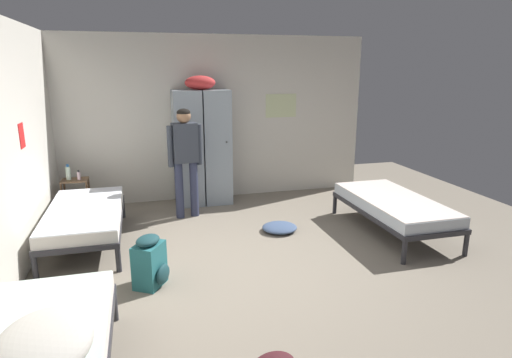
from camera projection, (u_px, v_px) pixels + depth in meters
The scene contains 13 objects.
ground_plane at pixel (262, 265), 4.93m from camera, with size 9.02×9.02×0.00m, color gray.
room_backdrop at pixel (134, 135), 5.53m from camera, with size 5.21×5.70×2.71m.
locker_bank at pixel (202, 145), 6.98m from camera, with size 0.90×0.55×2.07m.
shelf_unit at pixel (76, 194), 6.49m from camera, with size 0.38×0.30×0.57m.
bed_left_rear at pixel (85, 216), 5.44m from camera, with size 0.90×1.90×0.49m.
bed_left_front at pixel (37, 355), 2.81m from camera, with size 0.90×1.90×0.49m.
bed_right at pixel (393, 205), 5.84m from camera, with size 0.90×1.90×0.49m.
bedding_heap at pixel (44, 343), 2.56m from camera, with size 0.56×0.73×0.24m.
person_traveler at pixel (185, 153), 6.30m from camera, with size 0.51×0.26×1.63m.
water_bottle at pixel (68, 173), 6.41m from camera, with size 0.07×0.07×0.23m.
lotion_bottle at pixel (79, 176), 6.40m from camera, with size 0.05×0.05×0.14m.
backpack_teal at pixel (150, 262), 4.41m from camera, with size 0.41×0.40×0.55m.
clothes_pile_denim at pixel (280, 227), 5.95m from camera, with size 0.48×0.46×0.10m.
Camera 1 is at (-1.25, -4.35, 2.20)m, focal length 30.25 mm.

